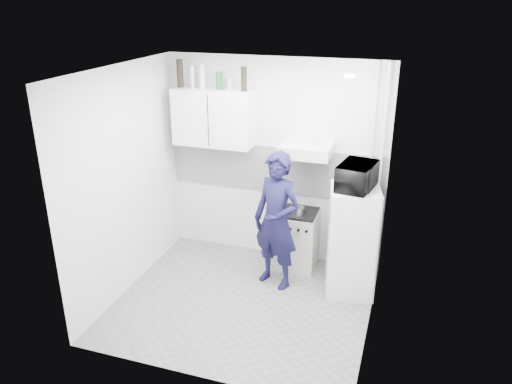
% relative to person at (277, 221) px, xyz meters
% --- Properties ---
extents(floor, '(2.80, 2.80, 0.00)m').
position_rel_person_xyz_m(floor, '(-0.23, -0.52, -0.83)').
color(floor, slate).
rests_on(floor, ground).
extents(ceiling, '(2.80, 2.80, 0.00)m').
position_rel_person_xyz_m(ceiling, '(-0.23, -0.52, 1.77)').
color(ceiling, white).
rests_on(ceiling, wall_back).
extents(wall_back, '(2.80, 0.00, 2.80)m').
position_rel_person_xyz_m(wall_back, '(-0.23, 0.73, 0.47)').
color(wall_back, silver).
rests_on(wall_back, floor).
extents(wall_left, '(0.00, 2.60, 2.60)m').
position_rel_person_xyz_m(wall_left, '(-1.63, -0.52, 0.47)').
color(wall_left, silver).
rests_on(wall_left, floor).
extents(wall_right, '(0.00, 2.60, 2.60)m').
position_rel_person_xyz_m(wall_right, '(1.17, -0.52, 0.47)').
color(wall_right, silver).
rests_on(wall_right, floor).
extents(person, '(0.70, 0.58, 1.65)m').
position_rel_person_xyz_m(person, '(0.00, 0.00, 0.00)').
color(person, black).
rests_on(person, floor).
extents(stove, '(0.46, 0.46, 0.74)m').
position_rel_person_xyz_m(stove, '(0.16, 0.48, -0.46)').
color(stove, beige).
rests_on(stove, floor).
extents(fridge, '(0.63, 0.63, 1.30)m').
position_rel_person_xyz_m(fridge, '(0.87, 0.11, -0.18)').
color(fridge, white).
rests_on(fridge, floor).
extents(stove_top, '(0.44, 0.44, 0.03)m').
position_rel_person_xyz_m(stove_top, '(0.16, 0.48, -0.08)').
color(stove_top, black).
rests_on(stove_top, stove).
extents(saucepan, '(0.16, 0.16, 0.09)m').
position_rel_person_xyz_m(saucepan, '(0.16, 0.41, -0.02)').
color(saucepan, silver).
rests_on(saucepan, stove_top).
extents(microwave, '(0.57, 0.43, 0.29)m').
position_rel_person_xyz_m(microwave, '(0.87, 0.11, 0.61)').
color(microwave, black).
rests_on(microwave, fridge).
extents(bottle_a, '(0.08, 0.08, 0.34)m').
position_rel_person_xyz_m(bottle_a, '(-1.41, 0.56, 1.54)').
color(bottle_a, black).
rests_on(bottle_a, upper_cabinet).
extents(bottle_b, '(0.07, 0.07, 0.26)m').
position_rel_person_xyz_m(bottle_b, '(-1.25, 0.56, 1.51)').
color(bottle_b, silver).
rests_on(bottle_b, upper_cabinet).
extents(bottle_c, '(0.07, 0.07, 0.30)m').
position_rel_person_xyz_m(bottle_c, '(-1.12, 0.56, 1.52)').
color(bottle_c, '#B2B7BC').
rests_on(bottle_c, upper_cabinet).
extents(canister_a, '(0.08, 0.08, 0.21)m').
position_rel_person_xyz_m(canister_a, '(-0.90, 0.56, 1.48)').
color(canister_a, '#144C1E').
rests_on(canister_a, upper_cabinet).
extents(canister_b, '(0.08, 0.08, 0.16)m').
position_rel_person_xyz_m(canister_b, '(-0.77, 0.56, 1.45)').
color(canister_b, silver).
rests_on(canister_b, upper_cabinet).
extents(bottle_e, '(0.07, 0.07, 0.28)m').
position_rel_person_xyz_m(bottle_e, '(-0.58, 0.56, 1.52)').
color(bottle_e, black).
rests_on(bottle_e, upper_cabinet).
extents(upper_cabinet, '(1.00, 0.35, 0.70)m').
position_rel_person_xyz_m(upper_cabinet, '(-0.98, 0.56, 1.02)').
color(upper_cabinet, white).
rests_on(upper_cabinet, wall_back).
extents(range_hood, '(0.60, 0.50, 0.14)m').
position_rel_person_xyz_m(range_hood, '(0.22, 0.48, 0.74)').
color(range_hood, beige).
rests_on(range_hood, wall_back).
extents(backsplash, '(2.74, 0.03, 0.60)m').
position_rel_person_xyz_m(backsplash, '(-0.23, 0.72, 0.37)').
color(backsplash, white).
rests_on(backsplash, wall_back).
extents(pipe_a, '(0.05, 0.05, 2.60)m').
position_rel_person_xyz_m(pipe_a, '(1.07, 0.65, 0.47)').
color(pipe_a, beige).
rests_on(pipe_a, floor).
extents(pipe_b, '(0.04, 0.04, 2.60)m').
position_rel_person_xyz_m(pipe_b, '(0.95, 0.65, 0.47)').
color(pipe_b, beige).
rests_on(pipe_b, floor).
extents(ceiling_spot_fixture, '(0.10, 0.10, 0.02)m').
position_rel_person_xyz_m(ceiling_spot_fixture, '(0.77, -0.32, 1.74)').
color(ceiling_spot_fixture, white).
rests_on(ceiling_spot_fixture, ceiling).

